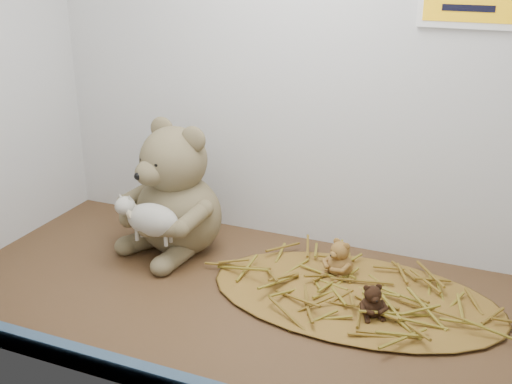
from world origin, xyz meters
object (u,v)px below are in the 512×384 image
at_px(toy_lamb, 153,220).
at_px(mini_teddy_brown, 372,299).
at_px(mini_teddy_tan, 340,257).
at_px(main_teddy, 177,188).

xyz_separation_m(toy_lamb, mini_teddy_brown, (0.45, -0.02, -0.07)).
xyz_separation_m(mini_teddy_tan, mini_teddy_brown, (0.09, -0.12, -0.01)).
height_order(toy_lamb, mini_teddy_tan, toy_lamb).
bearing_deg(mini_teddy_tan, main_teddy, -148.55).
height_order(toy_lamb, mini_teddy_brown, toy_lamb).
bearing_deg(mini_teddy_brown, main_teddy, 131.57).
relative_size(main_teddy, mini_teddy_brown, 4.57).
xyz_separation_m(toy_lamb, mini_teddy_tan, (0.36, 0.11, -0.06)).
bearing_deg(mini_teddy_brown, mini_teddy_tan, 93.48).
bearing_deg(mini_teddy_tan, toy_lamb, -132.65).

